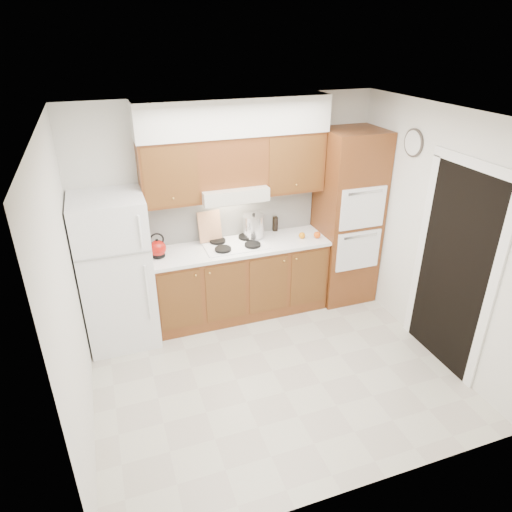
% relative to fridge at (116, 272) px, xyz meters
% --- Properties ---
extents(floor, '(3.60, 3.60, 0.00)m').
position_rel_fridge_xyz_m(floor, '(1.41, -1.14, -0.86)').
color(floor, '#BBB7A4').
rests_on(floor, ground).
extents(ceiling, '(3.60, 3.60, 0.00)m').
position_rel_fridge_xyz_m(ceiling, '(1.41, -1.14, 1.74)').
color(ceiling, white).
rests_on(ceiling, wall_back).
extents(wall_back, '(3.60, 0.02, 2.60)m').
position_rel_fridge_xyz_m(wall_back, '(1.41, 0.36, 0.44)').
color(wall_back, silver).
rests_on(wall_back, floor).
extents(wall_left, '(0.02, 3.00, 2.60)m').
position_rel_fridge_xyz_m(wall_left, '(-0.40, -1.14, 0.44)').
color(wall_left, silver).
rests_on(wall_left, floor).
extents(wall_right, '(0.02, 3.00, 2.60)m').
position_rel_fridge_xyz_m(wall_right, '(3.21, -1.14, 0.44)').
color(wall_right, silver).
rests_on(wall_right, floor).
extents(fridge, '(0.75, 0.72, 1.72)m').
position_rel_fridge_xyz_m(fridge, '(0.00, 0.00, 0.00)').
color(fridge, white).
rests_on(fridge, floor).
extents(base_cabinets, '(2.11, 0.60, 0.90)m').
position_rel_fridge_xyz_m(base_cabinets, '(1.43, 0.06, -0.41)').
color(base_cabinets, brown).
rests_on(base_cabinets, floor).
extents(countertop, '(2.13, 0.62, 0.04)m').
position_rel_fridge_xyz_m(countertop, '(1.43, 0.05, 0.06)').
color(countertop, white).
rests_on(countertop, base_cabinets).
extents(backsplash, '(2.11, 0.03, 0.56)m').
position_rel_fridge_xyz_m(backsplash, '(1.43, 0.34, 0.36)').
color(backsplash, white).
rests_on(backsplash, countertop).
extents(oven_cabinet, '(0.70, 0.65, 2.20)m').
position_rel_fridge_xyz_m(oven_cabinet, '(2.85, 0.03, 0.24)').
color(oven_cabinet, brown).
rests_on(oven_cabinet, floor).
extents(upper_cab_left, '(0.63, 0.33, 0.70)m').
position_rel_fridge_xyz_m(upper_cab_left, '(0.69, 0.19, 0.99)').
color(upper_cab_left, brown).
rests_on(upper_cab_left, wall_back).
extents(upper_cab_right, '(0.73, 0.33, 0.70)m').
position_rel_fridge_xyz_m(upper_cab_right, '(2.12, 0.19, 0.99)').
color(upper_cab_right, brown).
rests_on(upper_cab_right, wall_back).
extents(range_hood, '(0.75, 0.45, 0.15)m').
position_rel_fridge_xyz_m(range_hood, '(1.38, 0.13, 0.71)').
color(range_hood, silver).
rests_on(range_hood, wall_back).
extents(upper_cab_over_hood, '(0.75, 0.33, 0.55)m').
position_rel_fridge_xyz_m(upper_cab_over_hood, '(1.38, 0.19, 1.06)').
color(upper_cab_over_hood, brown).
rests_on(upper_cab_over_hood, range_hood).
extents(soffit, '(2.13, 0.36, 0.40)m').
position_rel_fridge_xyz_m(soffit, '(1.43, 0.18, 1.54)').
color(soffit, silver).
rests_on(soffit, wall_back).
extents(cooktop, '(0.74, 0.50, 0.01)m').
position_rel_fridge_xyz_m(cooktop, '(1.38, 0.07, 0.09)').
color(cooktop, white).
rests_on(cooktop, countertop).
extents(doorway, '(0.02, 0.90, 2.10)m').
position_rel_fridge_xyz_m(doorway, '(3.19, -1.49, 0.19)').
color(doorway, black).
rests_on(doorway, floor).
extents(wall_clock, '(0.02, 0.30, 0.30)m').
position_rel_fridge_xyz_m(wall_clock, '(3.19, -0.59, 1.29)').
color(wall_clock, '#3F3833').
rests_on(wall_clock, wall_right).
extents(kettle, '(0.20, 0.20, 0.19)m').
position_rel_fridge_xyz_m(kettle, '(0.48, 0.05, 0.19)').
color(kettle, '#97100B').
rests_on(kettle, countertop).
extents(cutting_board, '(0.28, 0.12, 0.36)m').
position_rel_fridge_xyz_m(cutting_board, '(1.13, 0.25, 0.28)').
color(cutting_board, tan).
rests_on(cutting_board, countertop).
extents(stock_pot, '(0.33, 0.33, 0.26)m').
position_rel_fridge_xyz_m(stock_pot, '(1.65, 0.18, 0.24)').
color(stock_pot, silver).
rests_on(stock_pot, cooktop).
extents(condiment_a, '(0.06, 0.06, 0.18)m').
position_rel_fridge_xyz_m(condiment_a, '(1.70, 0.20, 0.17)').
color(condiment_a, black).
rests_on(condiment_a, countertop).
extents(condiment_b, '(0.07, 0.07, 0.19)m').
position_rel_fridge_xyz_m(condiment_b, '(1.98, 0.31, 0.18)').
color(condiment_b, black).
rests_on(condiment_b, countertop).
extents(condiment_c, '(0.06, 0.06, 0.18)m').
position_rel_fridge_xyz_m(condiment_c, '(1.99, 0.31, 0.17)').
color(condiment_c, black).
rests_on(condiment_c, countertop).
extents(orange_near, '(0.10, 0.10, 0.08)m').
position_rel_fridge_xyz_m(orange_near, '(2.39, -0.07, 0.12)').
color(orange_near, '#EB530C').
rests_on(orange_near, countertop).
extents(orange_far, '(0.10, 0.10, 0.08)m').
position_rel_fridge_xyz_m(orange_far, '(2.21, -0.02, 0.12)').
color(orange_far, orange).
rests_on(orange_far, countertop).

